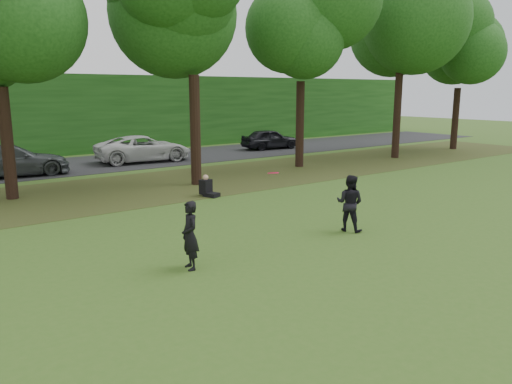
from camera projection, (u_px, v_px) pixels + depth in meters
ground at (340, 302)px, 9.56m from camera, size 120.00×120.00×0.00m
leaf_litter at (100, 193)px, 19.75m from camera, size 60.00×7.00×0.01m
street at (46, 168)px, 26.02m from camera, size 70.00×7.00×0.02m
far_hedge at (16, 115)px, 30.22m from camera, size 70.00×3.00×5.00m
player_left at (190, 235)px, 11.20m from camera, size 0.47×0.63×1.57m
player_right at (350, 203)px, 14.28m from camera, size 0.89×0.98×1.63m
parked_cars at (51, 156)px, 25.01m from camera, size 34.67×3.78×1.48m
frisbee at (273, 173)px, 12.04m from camera, size 0.37×0.37×0.09m
seated_person at (207, 188)px, 19.07m from camera, size 0.62×0.82×0.83m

